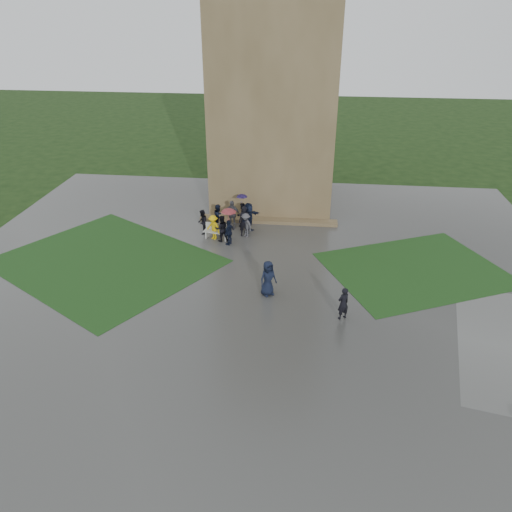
# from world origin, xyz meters

# --- Properties ---
(ground) EXTENTS (120.00, 120.00, 0.00)m
(ground) POSITION_xyz_m (0.00, 0.00, 0.00)
(ground) COLOR black
(plaza) EXTENTS (34.00, 34.00, 0.02)m
(plaza) POSITION_xyz_m (0.00, 2.00, 0.01)
(plaza) COLOR #353532
(plaza) RESTS_ON ground
(lawn_inset_left) EXTENTS (14.10, 13.46, 0.01)m
(lawn_inset_left) POSITION_xyz_m (-8.50, 4.00, 0.03)
(lawn_inset_left) COLOR #143512
(lawn_inset_left) RESTS_ON plaza
(lawn_inset_right) EXTENTS (11.12, 10.15, 0.01)m
(lawn_inset_right) POSITION_xyz_m (8.50, 5.00, 0.03)
(lawn_inset_right) COLOR #143512
(lawn_inset_right) RESTS_ON plaza
(tower) EXTENTS (8.00, 8.00, 18.00)m
(tower) POSITION_xyz_m (0.00, 15.00, 9.00)
(tower) COLOR brown
(tower) RESTS_ON ground
(tower_plinth) EXTENTS (9.00, 0.80, 0.22)m
(tower_plinth) POSITION_xyz_m (0.00, 10.60, 0.13)
(tower_plinth) COLOR brown
(tower_plinth) RESTS_ON plaza
(bench) EXTENTS (1.66, 0.82, 0.93)m
(bench) POSITION_xyz_m (-2.88, 7.73, 0.50)
(bench) COLOR #A7A7A3
(bench) RESTS_ON plaza
(visitor_cluster) EXTENTS (3.71, 3.70, 2.31)m
(visitor_cluster) POSITION_xyz_m (-1.95, 8.48, 0.97)
(visitor_cluster) COLOR black
(visitor_cluster) RESTS_ON plaza
(pedestrian_mid) EXTENTS (1.08, 1.04, 1.83)m
(pedestrian_mid) POSITION_xyz_m (0.79, 1.58, 0.93)
(pedestrian_mid) COLOR black
(pedestrian_mid) RESTS_ON plaza
(pedestrian_near) EXTENTS (0.70, 0.64, 1.59)m
(pedestrian_near) POSITION_xyz_m (4.36, -0.11, 0.82)
(pedestrian_near) COLOR black
(pedestrian_near) RESTS_ON plaza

